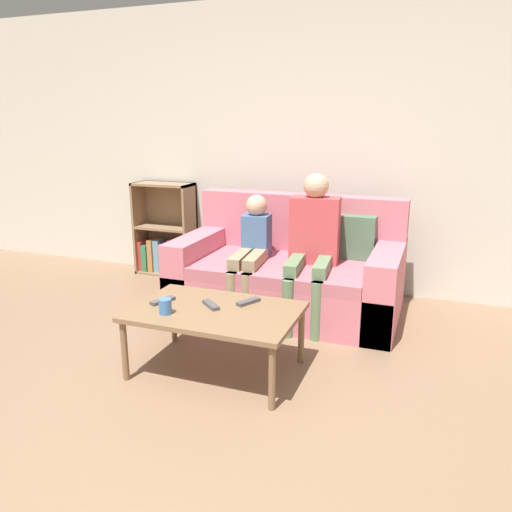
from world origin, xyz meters
The scene contains 11 objects.
ground_plane centered at (0.00, 0.00, 0.00)m, with size 22.00×22.00×0.00m, color #84664C.
wall_back centered at (0.00, 2.98, 1.30)m, with size 12.00×0.06×2.60m.
couch centered at (0.01, 2.26, 0.30)m, with size 1.81×0.98×0.93m.
bookshelf centered at (-1.50, 2.82, 0.35)m, with size 0.61×0.28×0.94m.
coffee_table centered at (-0.11, 1.07, 0.38)m, with size 1.03×0.68×0.42m.
person_adult centered at (0.23, 2.16, 0.66)m, with size 0.40×0.69×1.15m.
person_child centered at (-0.26, 2.10, 0.55)m, with size 0.27×0.68×0.96m.
cup_near centered at (-0.36, 0.90, 0.46)m, with size 0.08×0.08×0.09m.
tv_remote_0 centered at (-0.16, 1.10, 0.43)m, with size 0.16×0.15×0.02m.
tv_remote_1 centered at (-0.48, 1.06, 0.43)m, with size 0.11×0.18×0.02m.
tv_remote_2 centered at (0.04, 1.24, 0.43)m, with size 0.12×0.17×0.02m.
Camera 1 is at (1.13, -1.55, 1.55)m, focal length 35.00 mm.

